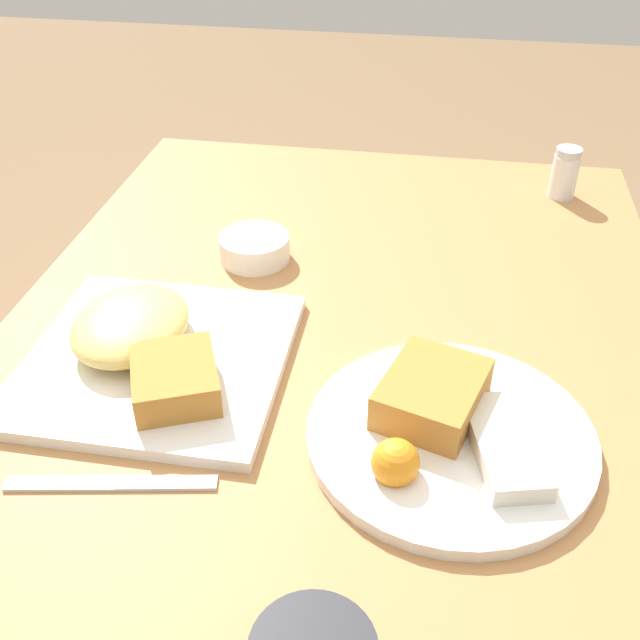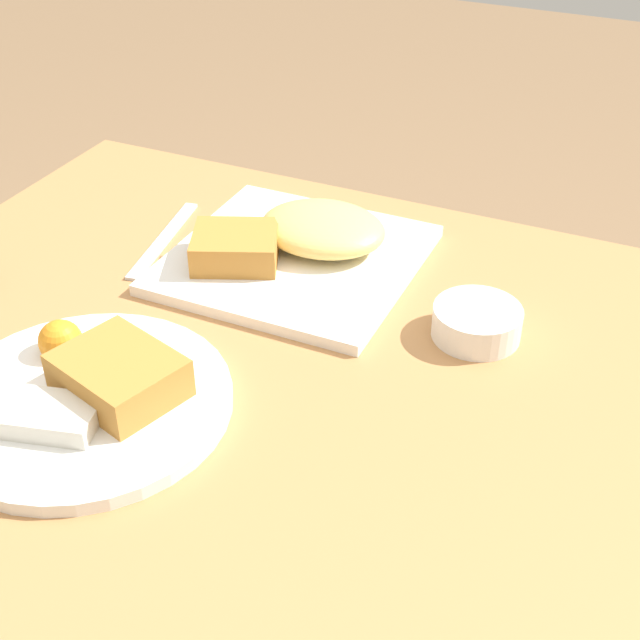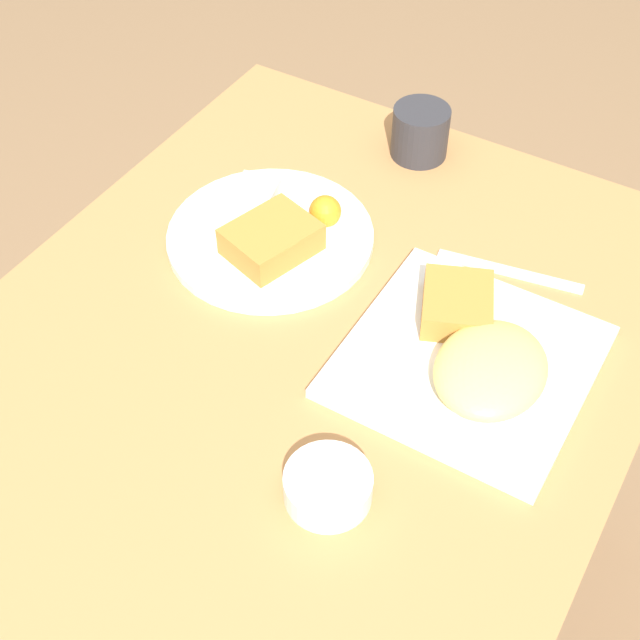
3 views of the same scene
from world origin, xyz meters
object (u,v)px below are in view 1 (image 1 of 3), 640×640
plate_square_near (149,348)px  butter_knife (111,484)px  plate_oval_far (448,428)px  salt_shaker (564,176)px  sauce_ramekin (254,247)px

plate_square_near → butter_knife: 0.18m
butter_knife → plate_oval_far: bearing=10.0°
plate_oval_far → salt_shaker: size_ratio=3.58×
plate_square_near → plate_oval_far: 0.33m
plate_oval_far → butter_knife: (0.11, -0.30, -0.01)m
sauce_ramekin → salt_shaker: 0.49m
salt_shaker → butter_knife: 0.81m
plate_oval_far → sauce_ramekin: 0.40m
sauce_ramekin → butter_knife: sauce_ramekin is taller
plate_oval_far → butter_knife: 0.32m
plate_oval_far → sauce_ramekin: bearing=-138.7°
salt_shaker → butter_knife: salt_shaker is taller
plate_square_near → sauce_ramekin: (-0.24, 0.06, -0.00)m
plate_oval_far → salt_shaker: 0.58m
plate_square_near → plate_oval_far: (0.06, 0.32, -0.01)m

